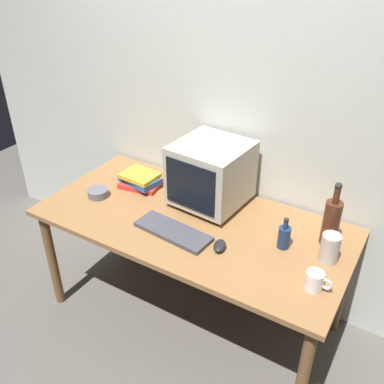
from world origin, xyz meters
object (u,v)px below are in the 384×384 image
(keyboard, at_px, (173,231))
(computer_mouse, at_px, (220,246))
(book_stack, at_px, (140,180))
(bottle_tall, at_px, (331,221))
(mug, at_px, (315,281))
(bottle_short, at_px, (284,236))
(crt_monitor, at_px, (210,173))
(cd_spindle, at_px, (98,193))
(metal_canister, at_px, (330,248))

(keyboard, xyz_separation_m, computer_mouse, (0.27, 0.01, 0.01))
(book_stack, bearing_deg, bottle_tall, 2.24)
(book_stack, relative_size, mug, 2.19)
(bottle_tall, relative_size, bottle_short, 1.98)
(crt_monitor, height_order, book_stack, crt_monitor)
(keyboard, relative_size, book_stack, 1.60)
(cd_spindle, bearing_deg, keyboard, -7.44)
(computer_mouse, bearing_deg, mug, -19.94)
(mug, distance_m, cd_spindle, 1.34)
(computer_mouse, height_order, bottle_tall, bottle_tall)
(keyboard, relative_size, cd_spindle, 3.50)
(metal_canister, bearing_deg, crt_monitor, 168.01)
(bottle_short, relative_size, cd_spindle, 1.47)
(book_stack, bearing_deg, bottle_short, -6.29)
(mug, relative_size, cd_spindle, 1.00)
(keyboard, bearing_deg, cd_spindle, 178.07)
(keyboard, bearing_deg, metal_canister, 20.55)
(computer_mouse, bearing_deg, book_stack, 141.45)
(crt_monitor, distance_m, metal_canister, 0.76)
(mug, bearing_deg, bottle_tall, 96.94)
(bottle_short, height_order, mug, bottle_short)
(computer_mouse, height_order, metal_canister, metal_canister)
(bottle_short, bearing_deg, mug, -42.84)
(book_stack, bearing_deg, cd_spindle, -123.24)
(crt_monitor, bearing_deg, mug, -26.90)
(computer_mouse, bearing_deg, keyboard, 166.43)
(keyboard, bearing_deg, computer_mouse, 8.46)
(keyboard, height_order, computer_mouse, computer_mouse)
(crt_monitor, xyz_separation_m, mug, (0.74, -0.37, -0.15))
(crt_monitor, xyz_separation_m, bottle_tall, (0.69, -0.01, -0.06))
(bottle_short, height_order, cd_spindle, bottle_short)
(keyboard, distance_m, mug, 0.76)
(book_stack, distance_m, cd_spindle, 0.27)
(crt_monitor, xyz_separation_m, cd_spindle, (-0.60, -0.28, -0.17))
(keyboard, relative_size, mug, 3.50)
(mug, bearing_deg, crt_monitor, 153.10)
(keyboard, xyz_separation_m, bottle_tall, (0.71, 0.34, 0.12))
(computer_mouse, distance_m, mug, 0.49)
(bottle_tall, height_order, bottle_short, bottle_tall)
(computer_mouse, height_order, cd_spindle, cd_spindle)
(mug, bearing_deg, bottle_short, 137.16)
(crt_monitor, bearing_deg, bottle_short, -17.97)
(bottle_tall, xyz_separation_m, book_stack, (-1.15, -0.04, -0.09))
(crt_monitor, bearing_deg, keyboard, -93.03)
(keyboard, bearing_deg, book_stack, 151.06)
(keyboard, height_order, book_stack, book_stack)
(book_stack, bearing_deg, keyboard, -34.44)
(bottle_tall, bearing_deg, mug, -83.06)
(bottle_short, distance_m, metal_canister, 0.22)
(cd_spindle, height_order, metal_canister, metal_canister)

